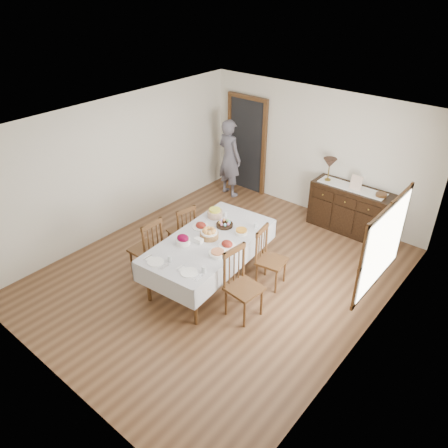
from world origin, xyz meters
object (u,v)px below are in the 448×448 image
Objects in this scene: chair_left_far at (183,229)px; table_lamp at (330,164)px; person at (229,156)px; chair_left_near at (148,247)px; sideboard at (350,209)px; chair_right_far at (269,257)px; chair_right_near at (241,283)px; dining_table at (209,244)px.

chair_left_far is 2.14× the size of table_lamp.
person is 4.06× the size of table_lamp.
chair_left_near reaches higher than sideboard.
chair_left_far is 2.59m from person.
chair_left_near is at bearing 12.51° from chair_left_far.
chair_right_far is at bearing 121.89° from chair_left_near.
chair_left_near is 3.38m from person.
chair_left_far is at bearing -118.06° from table_lamp.
table_lamp is at bearing -165.11° from person.
person reaches higher than chair_right_far.
person reaches higher than chair_right_near.
chair_right_near is at bearing -83.24° from table_lamp.
chair_right_far is at bearing 12.25° from chair_right_near.
sideboard is (1.92, 3.49, -0.09)m from chair_left_near.
person is 2.32m from table_lamp.
chair_right_near is at bearing 96.26° from chair_left_near.
chair_left_far is (-0.01, 0.84, -0.05)m from chair_left_near.
chair_right_near is 0.86m from chair_right_far.
chair_right_far is at bearing 28.54° from dining_table.
dining_table is 5.23× the size of table_lamp.
person reaches higher than table_lamp.
table_lamp is (1.39, 3.47, 0.73)m from chair_left_near.
chair_left_near is at bearing 113.64° from chair_right_far.
sideboard is at bearing 2.70° from chair_right_near.
chair_right_near reaches higher than chair_left_near.
chair_left_near is 0.70× the size of sideboard.
chair_left_near is 3.81m from table_lamp.
person reaches higher than dining_table.
person is (-0.88, 2.40, 0.44)m from chair_left_far.
chair_right_far is at bearing -96.01° from sideboard.
table_lamp is at bearing 163.54° from chair_left_far.
chair_right_far is 3.37m from person.
table_lamp reaches higher than dining_table.
chair_left_near is 0.58× the size of person.
table_lamp is at bearing -2.78° from chair_right_far.
chair_right_far is (0.80, 0.53, -0.18)m from dining_table.
chair_right_near is at bearing -24.76° from dining_table.
chair_left_far is 3.29m from sideboard.
table_lamp is at bearing 12.07° from chair_right_near.
table_lamp is (-0.28, 2.38, 0.77)m from chair_right_far.
table_lamp reaches higher than chair_right_far.
person is (-2.56, 2.14, 0.41)m from chair_right_far.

